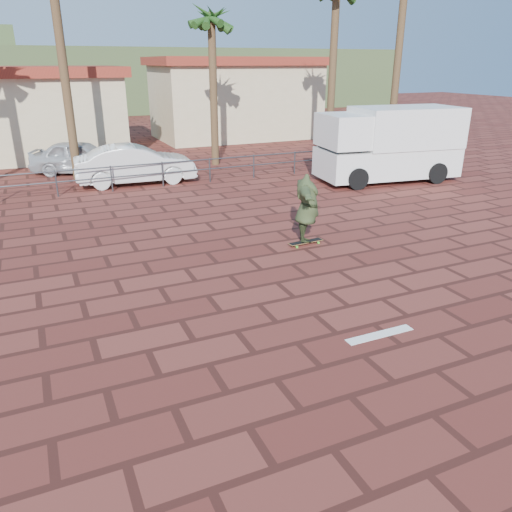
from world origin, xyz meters
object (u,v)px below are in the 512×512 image
(skateboarder, at_px, (307,208))
(longboard, at_px, (306,242))
(car_silver, at_px, (81,157))
(car_white, at_px, (135,164))
(campervan, at_px, (389,143))

(skateboarder, bearing_deg, longboard, -171.08)
(longboard, distance_m, skateboarder, 0.95)
(longboard, bearing_deg, skateboarder, 71.46)
(car_silver, xyz_separation_m, car_white, (1.83, -3.00, 0.05))
(longboard, distance_m, car_silver, 13.21)
(campervan, bearing_deg, car_white, 166.28)
(car_silver, bearing_deg, car_white, -125.95)
(skateboarder, distance_m, campervan, 9.09)
(campervan, bearing_deg, longboard, -134.32)
(campervan, xyz_separation_m, car_white, (-9.80, 3.74, -0.78))
(longboard, bearing_deg, car_white, 101.57)
(skateboarder, distance_m, car_white, 9.78)
(skateboarder, bearing_deg, car_silver, 43.07)
(longboard, height_order, car_silver, car_silver)
(skateboarder, xyz_separation_m, car_white, (-2.71, 9.39, -0.25))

